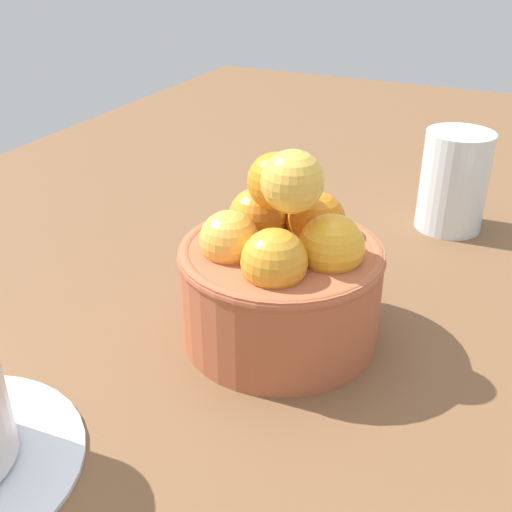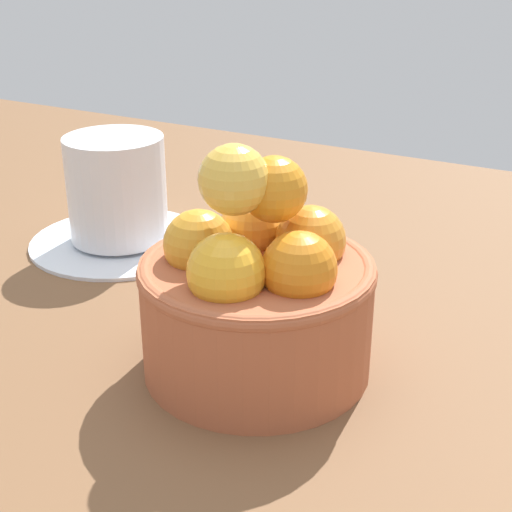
% 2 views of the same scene
% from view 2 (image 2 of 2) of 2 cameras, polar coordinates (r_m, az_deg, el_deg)
% --- Properties ---
extents(ground_plane, '(1.60, 0.93, 0.03)m').
position_cam_2_polar(ground_plane, '(0.46, 0.05, -9.96)').
color(ground_plane, brown).
extents(terracotta_bowl, '(0.14, 0.14, 0.14)m').
position_cam_2_polar(terracotta_bowl, '(0.43, 0.04, -2.82)').
color(terracotta_bowl, '#AD5938').
rests_on(terracotta_bowl, ground_plane).
extents(coffee_cup, '(0.15, 0.15, 0.09)m').
position_cam_2_polar(coffee_cup, '(0.62, -10.43, 4.30)').
color(coffee_cup, white).
rests_on(coffee_cup, ground_plane).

